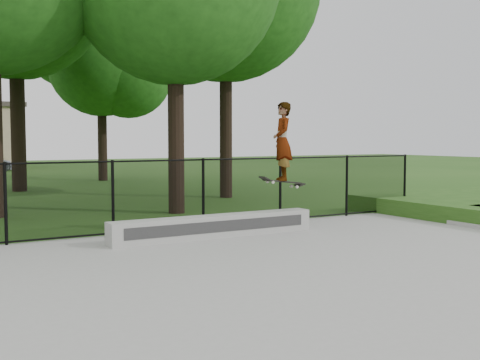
{
  "coord_description": "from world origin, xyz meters",
  "views": [
    {
      "loc": [
        -3.87,
        -5.5,
        1.99
      ],
      "look_at": [
        1.9,
        4.2,
        1.2
      ],
      "focal_mm": 45.0,
      "sensor_mm": 36.0,
      "label": 1
    }
  ],
  "objects": [
    {
      "name": "ground",
      "position": [
        0.0,
        0.0,
        0.0
      ],
      "size": [
        100.0,
        100.0,
        0.0
      ],
      "primitive_type": "plane",
      "color": "#254E16",
      "rests_on": "ground"
    },
    {
      "name": "concrete_slab",
      "position": [
        0.0,
        0.0,
        0.03
      ],
      "size": [
        14.0,
        12.0,
        0.06
      ],
      "primitive_type": "cube",
      "color": "gray",
      "rests_on": "ground"
    },
    {
      "name": "grind_ledge",
      "position": [
        1.64,
        4.7,
        0.28
      ],
      "size": [
        4.28,
        0.4,
        0.43
      ],
      "primitive_type": "cube",
      "color": "#999A95",
      "rests_on": "concrete_slab"
    },
    {
      "name": "skater_airborne",
      "position": [
        3.17,
        4.63,
        1.89
      ],
      "size": [
        0.84,
        0.69,
        1.75
      ],
      "color": "black",
      "rests_on": "ground"
    },
    {
      "name": "chainlink_fence",
      "position": [
        0.0,
        5.9,
        0.81
      ],
      "size": [
        16.06,
        0.06,
        1.5
      ],
      "color": "black",
      "rests_on": "concrete_slab"
    }
  ]
}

